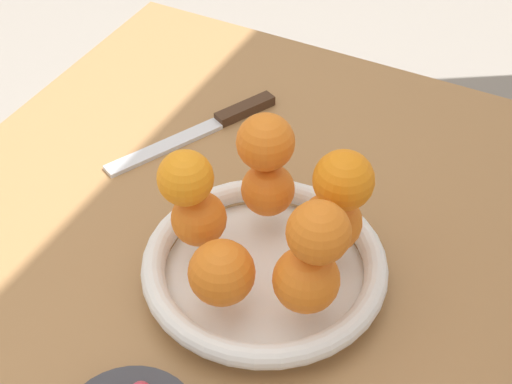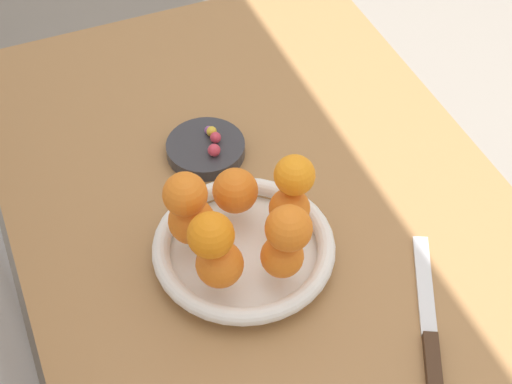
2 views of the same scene
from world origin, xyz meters
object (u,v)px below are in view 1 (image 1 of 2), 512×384
object	(u,v)px
orange_1	(222,273)
orange_7	(185,178)
orange_4	(268,189)
orange_0	(199,218)
orange_3	(331,222)
dining_table	(175,364)
orange_8	(319,232)
knife	(208,126)
fruit_bowl	(264,268)
orange_5	(265,142)
orange_6	(344,180)
orange_2	(306,280)

from	to	relation	value
orange_1	orange_7	distance (m)	0.10
orange_1	orange_4	xyz separation A→B (m)	(-0.13, -0.02, -0.00)
orange_0	orange_3	distance (m)	0.14
dining_table	orange_8	size ratio (longest dim) A/B	17.82
orange_7	knife	xyz separation A→B (m)	(-0.22, -0.11, -0.12)
orange_8	dining_table	bearing A→B (deg)	-67.52
dining_table	knife	distance (m)	0.33
dining_table	orange_1	size ratio (longest dim) A/B	16.32
orange_8	fruit_bowl	bearing A→B (deg)	-113.74
orange_0	fruit_bowl	bearing A→B (deg)	96.16
orange_3	orange_5	xyz separation A→B (m)	(-0.02, -0.09, 0.06)
orange_5	orange_1	bearing A→B (deg)	8.96
orange_0	orange_4	bearing A→B (deg)	149.24
orange_0	orange_7	bearing A→B (deg)	-52.30
orange_7	orange_8	size ratio (longest dim) A/B	0.95
orange_8	orange_4	bearing A→B (deg)	-134.16
orange_6	fruit_bowl	bearing A→B (deg)	-53.16
knife	orange_1	bearing A→B (deg)	32.73
orange_5	orange_2	bearing A→B (deg)	42.71
fruit_bowl	orange_2	world-z (taller)	orange_2
orange_1	orange_0	bearing A→B (deg)	-134.13
orange_4	knife	world-z (taller)	orange_4
orange_0	orange_5	xyz separation A→B (m)	(-0.08, 0.04, 0.06)
orange_0	orange_2	bearing A→B (deg)	78.33
dining_table	orange_4	distance (m)	0.22
orange_1	orange_3	world-z (taller)	orange_1
orange_7	dining_table	bearing A→B (deg)	11.94
dining_table	orange_0	world-z (taller)	orange_0
orange_1	orange_2	size ratio (longest dim) A/B	1.00
orange_3	orange_8	xyz separation A→B (m)	(0.08, 0.02, 0.07)
orange_1	orange_2	world-z (taller)	same
orange_0	orange_7	size ratio (longest dim) A/B	1.02
fruit_bowl	orange_3	distance (m)	0.09
fruit_bowl	knife	distance (m)	0.28
orange_5	orange_7	bearing A→B (deg)	-28.84
orange_6	knife	distance (m)	0.33
orange_2	orange_6	distance (m)	0.11
fruit_bowl	orange_6	xyz separation A→B (m)	(-0.05, 0.06, 0.12)
dining_table	orange_5	size ratio (longest dim) A/B	17.35
fruit_bowl	orange_0	size ratio (longest dim) A/B	4.42
orange_5	fruit_bowl	bearing A→B (deg)	26.63
orange_2	orange_6	bearing A→B (deg)	-179.60
orange_0	orange_7	distance (m)	0.06
orange_5	knife	xyz separation A→B (m)	(-0.13, -0.15, -0.13)
fruit_bowl	orange_6	size ratio (longest dim) A/B	4.24
orange_8	orange_1	bearing A→B (deg)	-67.30
orange_8	orange_3	bearing A→B (deg)	-167.99
orange_3	orange_6	distance (m)	0.06
dining_table	orange_7	bearing A→B (deg)	-168.06
orange_4	knife	xyz separation A→B (m)	(-0.14, -0.16, -0.06)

